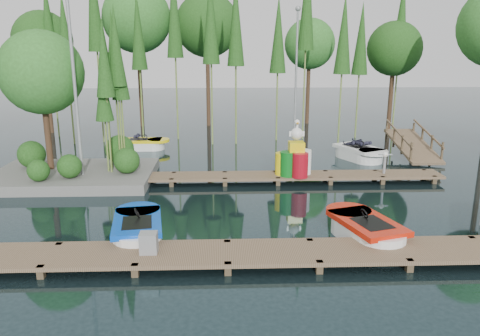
{
  "coord_description": "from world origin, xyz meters",
  "views": [
    {
      "loc": [
        -0.1,
        -15.07,
        5.19
      ],
      "look_at": [
        0.5,
        0.5,
        1.1
      ],
      "focal_mm": 35.0,
      "sensor_mm": 36.0,
      "label": 1
    }
  ],
  "objects_px": {
    "island": "(61,99)",
    "boat_blue": "(138,230)",
    "boat_red": "(365,231)",
    "boat_yellow_far": "(143,144)",
    "drum_cluster": "(297,159)",
    "utility_cabinet": "(149,243)",
    "yellow_barrel": "(283,164)"
  },
  "relations": [
    {
      "from": "yellow_barrel",
      "to": "boat_yellow_far",
      "type": "bearing_deg",
      "value": 136.0
    },
    {
      "from": "island",
      "to": "boat_blue",
      "type": "xyz_separation_m",
      "value": [
        3.85,
        -6.25,
        -2.91
      ]
    },
    {
      "from": "island",
      "to": "boat_yellow_far",
      "type": "xyz_separation_m",
      "value": [
        2.12,
        5.41,
        -2.92
      ]
    },
    {
      "from": "boat_blue",
      "to": "utility_cabinet",
      "type": "height_order",
      "value": "boat_blue"
    },
    {
      "from": "boat_red",
      "to": "boat_yellow_far",
      "type": "height_order",
      "value": "boat_yellow_far"
    },
    {
      "from": "island",
      "to": "boat_red",
      "type": "distance_m",
      "value": 12.38
    },
    {
      "from": "utility_cabinet",
      "to": "drum_cluster",
      "type": "height_order",
      "value": "drum_cluster"
    },
    {
      "from": "island",
      "to": "boat_blue",
      "type": "distance_m",
      "value": 7.89
    },
    {
      "from": "utility_cabinet",
      "to": "yellow_barrel",
      "type": "relative_size",
      "value": 0.6
    },
    {
      "from": "utility_cabinet",
      "to": "yellow_barrel",
      "type": "xyz_separation_m",
      "value": [
        4.15,
        7.0,
        0.18
      ]
    },
    {
      "from": "boat_blue",
      "to": "utility_cabinet",
      "type": "bearing_deg",
      "value": -79.18
    },
    {
      "from": "island",
      "to": "utility_cabinet",
      "type": "relative_size",
      "value": 13.11
    },
    {
      "from": "boat_yellow_far",
      "to": "yellow_barrel",
      "type": "height_order",
      "value": "boat_yellow_far"
    },
    {
      "from": "boat_yellow_far",
      "to": "drum_cluster",
      "type": "bearing_deg",
      "value": -22.59
    },
    {
      "from": "boat_blue",
      "to": "utility_cabinet",
      "type": "relative_size",
      "value": 5.78
    },
    {
      "from": "island",
      "to": "boat_blue",
      "type": "bearing_deg",
      "value": -58.39
    },
    {
      "from": "boat_red",
      "to": "drum_cluster",
      "type": "height_order",
      "value": "drum_cluster"
    },
    {
      "from": "boat_red",
      "to": "boat_yellow_far",
      "type": "distance_m",
      "value": 14.38
    },
    {
      "from": "yellow_barrel",
      "to": "boat_red",
      "type": "bearing_deg",
      "value": -74.91
    },
    {
      "from": "drum_cluster",
      "to": "boat_yellow_far",
      "type": "bearing_deg",
      "value": 137.55
    },
    {
      "from": "island",
      "to": "yellow_barrel",
      "type": "xyz_separation_m",
      "value": [
        8.54,
        -0.79,
        -2.45
      ]
    },
    {
      "from": "boat_red",
      "to": "drum_cluster",
      "type": "distance_m",
      "value": 5.74
    },
    {
      "from": "island",
      "to": "yellow_barrel",
      "type": "height_order",
      "value": "island"
    },
    {
      "from": "utility_cabinet",
      "to": "yellow_barrel",
      "type": "height_order",
      "value": "yellow_barrel"
    },
    {
      "from": "utility_cabinet",
      "to": "boat_blue",
      "type": "bearing_deg",
      "value": 109.32
    },
    {
      "from": "drum_cluster",
      "to": "utility_cabinet",
      "type": "bearing_deg",
      "value": -124.39
    },
    {
      "from": "utility_cabinet",
      "to": "boat_yellow_far",
      "type": "bearing_deg",
      "value": 99.74
    },
    {
      "from": "island",
      "to": "boat_blue",
      "type": "height_order",
      "value": "island"
    },
    {
      "from": "island",
      "to": "boat_yellow_far",
      "type": "bearing_deg",
      "value": 68.58
    },
    {
      "from": "island",
      "to": "boat_red",
      "type": "relative_size",
      "value": 2.17
    },
    {
      "from": "boat_red",
      "to": "yellow_barrel",
      "type": "bearing_deg",
      "value": 88.14
    },
    {
      "from": "boat_blue",
      "to": "island",
      "type": "bearing_deg",
      "value": 113.11
    }
  ]
}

